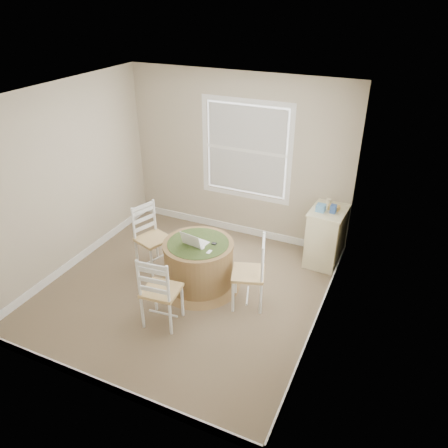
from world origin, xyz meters
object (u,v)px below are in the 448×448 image
at_px(chair_right, 248,273).
at_px(laptop, 195,242).
at_px(corner_chest, 326,236).
at_px(chair_left, 153,239).
at_px(round_table, 199,262).
at_px(chair_near, 161,290).

relative_size(chair_right, laptop, 2.90).
bearing_deg(corner_chest, laptop, -134.16).
distance_m(chair_left, corner_chest, 2.50).
bearing_deg(round_table, corner_chest, 44.73).
relative_size(chair_near, chair_right, 1.00).
bearing_deg(chair_near, chair_right, -142.97).
distance_m(chair_near, laptop, 0.85).
bearing_deg(corner_chest, round_table, -134.30).
distance_m(laptop, corner_chest, 1.98).
xyz_separation_m(chair_near, chair_right, (0.81, 0.75, 0.00)).
bearing_deg(chair_right, chair_near, -65.30).
bearing_deg(chair_near, chair_left, -58.83).
bearing_deg(chair_right, corner_chest, 136.08).
xyz_separation_m(chair_left, chair_near, (0.74, -0.98, 0.00)).
relative_size(round_table, chair_near, 1.18).
height_order(chair_left, chair_right, same).
xyz_separation_m(round_table, laptop, (-0.03, -0.03, 0.33)).
height_order(chair_left, corner_chest, chair_left).
xyz_separation_m(round_table, chair_near, (-0.06, -0.85, 0.11)).
relative_size(chair_right, corner_chest, 1.09).
relative_size(chair_near, laptop, 2.90).
relative_size(chair_left, chair_right, 1.00).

